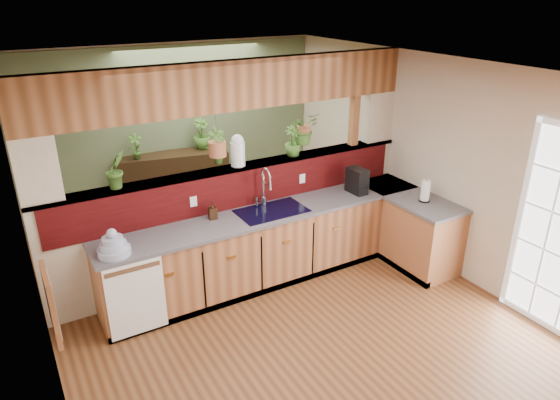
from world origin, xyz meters
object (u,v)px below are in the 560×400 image
soap_dispenser (212,210)px  shelving_console (175,187)px  coffee_maker (357,182)px  paper_towel (425,191)px  dish_stack (114,247)px  faucet (265,186)px  glass_jar (238,150)px

soap_dispenser → shelving_console: 2.20m
coffee_maker → paper_towel: bearing=-52.0°
dish_stack → paper_towel: 3.65m
faucet → glass_jar: 0.52m
dish_stack → glass_jar: size_ratio=0.86×
soap_dispenser → glass_jar: bearing=26.7°
glass_jar → paper_towel: bearing=-28.1°
faucet → glass_jar: (-0.23, 0.22, 0.41)m
glass_jar → shelving_console: glass_jar is taller
coffee_maker → shelving_console: size_ratio=0.20×
faucet → paper_towel: (1.76, -0.85, -0.14)m
soap_dispenser → coffee_maker: 1.91m
dish_stack → soap_dispenser: size_ratio=1.58×
faucet → shelving_console: faucet is taller
dish_stack → paper_towel: (3.60, -0.56, 0.04)m
paper_towel → shelving_console: size_ratio=0.18×
dish_stack → coffee_maker: size_ratio=1.00×
coffee_maker → glass_jar: bearing=161.4°
shelving_console → soap_dispenser: bearing=-85.7°
coffee_maker → shelving_console: coffee_maker is taller
faucet → soap_dispenser: 0.70m
dish_stack → faucet: bearing=8.7°
soap_dispenser → shelving_console: (0.26, 2.12, -0.50)m
faucet → paper_towel: faucet is taller
soap_dispenser → coffee_maker: bearing=-6.2°
dish_stack → glass_jar: glass_jar is taller
glass_jar → shelving_console: 2.19m
dish_stack → coffee_maker: 3.06m
faucet → soap_dispenser: bearing=-179.8°
glass_jar → shelving_console: size_ratio=0.23×
faucet → shelving_console: size_ratio=0.31×
soap_dispenser → glass_jar: glass_jar is taller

